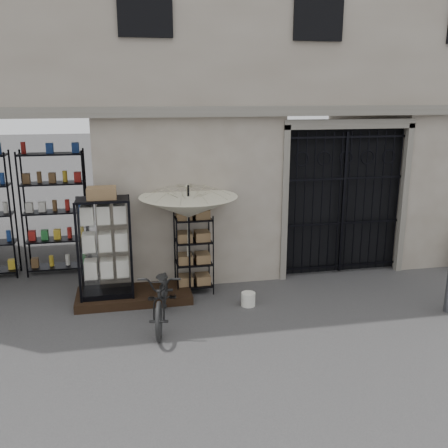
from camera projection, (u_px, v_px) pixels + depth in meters
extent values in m
plane|color=black|center=(291.00, 326.00, 7.87)|extent=(80.00, 80.00, 0.00)
cube|color=#9E9485|center=(237.00, 47.00, 10.51)|extent=(14.00, 4.00, 9.00)
cube|color=black|center=(15.00, 207.00, 9.28)|extent=(3.00, 1.70, 3.00)
cube|color=black|center=(18.00, 214.00, 9.81)|extent=(2.70, 0.50, 2.50)
cube|color=black|center=(340.00, 199.00, 9.98)|extent=(2.50, 0.06, 3.00)
cube|color=black|center=(343.00, 203.00, 9.84)|extent=(0.05, 0.05, 2.80)
cube|color=black|center=(134.00, 296.00, 8.86)|extent=(2.00, 0.90, 0.15)
cube|color=black|center=(108.00, 292.00, 8.71)|extent=(0.99, 0.79, 0.10)
cube|color=silver|center=(110.00, 252.00, 8.28)|extent=(0.76, 0.29, 1.60)
cube|color=silver|center=(105.00, 253.00, 8.53)|extent=(0.81, 0.61, 1.34)
cube|color=olive|center=(102.00, 196.00, 8.27)|extent=(0.57, 0.51, 0.19)
cube|color=black|center=(194.00, 253.00, 9.08)|extent=(0.71, 0.56, 1.48)
cube|color=olive|center=(194.00, 256.00, 9.09)|extent=(0.61, 0.46, 1.11)
cylinder|color=black|center=(189.00, 242.00, 8.81)|extent=(0.04, 0.04, 2.03)
imported|color=beige|center=(188.00, 201.00, 8.62)|extent=(1.97, 1.99, 1.37)
cylinder|color=silver|center=(248.00, 299.00, 8.61)|extent=(0.26, 0.26, 0.23)
imported|color=black|center=(163.00, 322.00, 8.00)|extent=(0.77, 1.03, 1.81)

